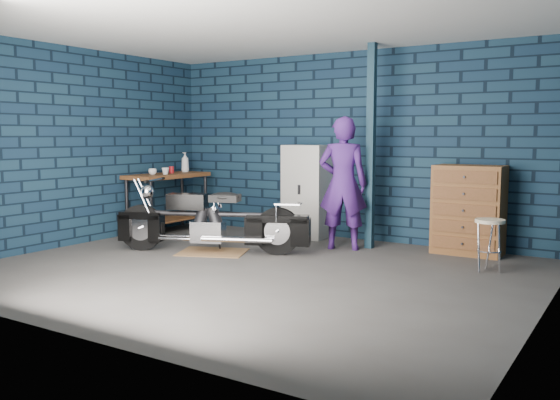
% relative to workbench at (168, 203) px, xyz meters
% --- Properties ---
extents(ground, '(6.00, 6.00, 0.00)m').
position_rel_workbench_xyz_m(ground, '(2.68, -1.53, -0.46)').
color(ground, '#464442').
rests_on(ground, ground).
extents(room_walls, '(6.02, 5.01, 2.71)m').
position_rel_workbench_xyz_m(room_walls, '(2.68, -0.98, 1.45)').
color(room_walls, '#102236').
rests_on(room_walls, ground).
extents(support_post, '(0.10, 0.10, 2.70)m').
position_rel_workbench_xyz_m(support_post, '(3.23, 0.42, 0.90)').
color(support_post, '#112937').
rests_on(support_post, ground).
extents(workbench, '(0.60, 1.40, 0.91)m').
position_rel_workbench_xyz_m(workbench, '(0.00, 0.00, 0.00)').
color(workbench, brown).
rests_on(workbench, ground).
extents(drip_mat, '(1.02, 0.91, 0.01)m').
position_rel_workbench_xyz_m(drip_mat, '(1.64, -0.95, -0.45)').
color(drip_mat, brown).
rests_on(drip_mat, ground).
extents(motorcycle, '(2.21, 1.35, 0.95)m').
position_rel_workbench_xyz_m(motorcycle, '(1.64, -0.95, 0.02)').
color(motorcycle, black).
rests_on(motorcycle, ground).
extents(person, '(0.74, 0.61, 1.75)m').
position_rel_workbench_xyz_m(person, '(2.96, 0.16, 0.42)').
color(person, '#411C6C').
rests_on(person, ground).
extents(storage_bin, '(0.41, 0.29, 0.26)m').
position_rel_workbench_xyz_m(storage_bin, '(0.02, -0.50, -0.33)').
color(storage_bin, gray).
rests_on(storage_bin, ground).
extents(locker, '(0.64, 0.45, 1.36)m').
position_rel_workbench_xyz_m(locker, '(2.10, 0.70, 0.23)').
color(locker, beige).
rests_on(locker, ground).
extents(tool_chest, '(0.85, 0.47, 1.13)m').
position_rel_workbench_xyz_m(tool_chest, '(4.45, 0.70, 0.11)').
color(tool_chest, brown).
rests_on(tool_chest, ground).
extents(shop_stool, '(0.41, 0.41, 0.59)m').
position_rel_workbench_xyz_m(shop_stool, '(4.91, -0.16, -0.16)').
color(shop_stool, beige).
rests_on(shop_stool, ground).
extents(cup_a, '(0.13, 0.13, 0.09)m').
position_rel_workbench_xyz_m(cup_a, '(0.01, -0.33, 0.50)').
color(cup_a, beige).
rests_on(cup_a, workbench).
extents(cup_b, '(0.12, 0.12, 0.10)m').
position_rel_workbench_xyz_m(cup_b, '(0.10, -0.15, 0.51)').
color(cup_b, beige).
rests_on(cup_b, workbench).
extents(mug_purple, '(0.09, 0.09, 0.11)m').
position_rel_workbench_xyz_m(mug_purple, '(-0.05, 0.15, 0.51)').
color(mug_purple, '#531967').
rests_on(mug_purple, workbench).
extents(mug_red, '(0.08, 0.08, 0.11)m').
position_rel_workbench_xyz_m(mug_red, '(-0.01, 0.11, 0.51)').
color(mug_red, '#A5161B').
rests_on(mug_red, workbench).
extents(bottle, '(0.12, 0.12, 0.32)m').
position_rel_workbench_xyz_m(bottle, '(-0.05, 0.48, 0.62)').
color(bottle, gray).
rests_on(bottle, workbench).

